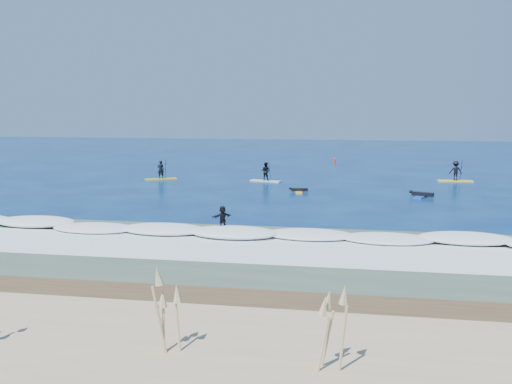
% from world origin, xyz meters
% --- Properties ---
extents(ground, '(160.00, 160.00, 0.00)m').
position_xyz_m(ground, '(0.00, 0.00, 0.00)').
color(ground, '#031C48').
rests_on(ground, ground).
extents(dune, '(90.00, 7.00, 2.00)m').
position_xyz_m(dune, '(0.00, -27.00, 0.00)').
color(dune, tan).
rests_on(dune, ground).
extents(wet_sand_strip, '(90.00, 5.00, 0.08)m').
position_xyz_m(wet_sand_strip, '(0.00, -21.50, 0.00)').
color(wet_sand_strip, '#463020').
rests_on(wet_sand_strip, ground).
extents(shallow_water, '(90.00, 13.00, 0.01)m').
position_xyz_m(shallow_water, '(0.00, -14.00, 0.01)').
color(shallow_water, '#3D5343').
rests_on(shallow_water, ground).
extents(breaking_wave, '(40.00, 6.00, 0.30)m').
position_xyz_m(breaking_wave, '(0.00, -10.00, 0.00)').
color(breaking_wave, white).
rests_on(breaking_wave, ground).
extents(whitewater, '(34.00, 5.00, 0.02)m').
position_xyz_m(whitewater, '(0.00, -13.00, 0.00)').
color(whitewater, silver).
rests_on(whitewater, ground).
extents(dune_grass, '(40.00, 4.00, 1.70)m').
position_xyz_m(dune_grass, '(0.00, -27.00, 1.85)').
color(dune_grass, tan).
rests_on(dune_grass, dune).
extents(sup_paddler_left, '(2.96, 2.11, 2.09)m').
position_xyz_m(sup_paddler_left, '(-10.78, 11.91, 0.65)').
color(sup_paddler_left, gold).
rests_on(sup_paddler_left, ground).
extents(sup_paddler_center, '(3.02, 1.51, 2.06)m').
position_xyz_m(sup_paddler_center, '(-0.78, 12.21, 0.77)').
color(sup_paddler_center, silver).
rests_on(sup_paddler_center, ground).
extents(sup_paddler_right, '(3.16, 0.93, 2.19)m').
position_xyz_m(sup_paddler_right, '(16.49, 15.22, 0.86)').
color(sup_paddler_right, yellow).
rests_on(sup_paddler_right, ground).
extents(prone_paddler_near, '(1.55, 1.99, 0.41)m').
position_xyz_m(prone_paddler_near, '(2.87, 6.09, 0.14)').
color(prone_paddler_near, yellow).
rests_on(prone_paddler_near, ground).
extents(prone_paddler_far, '(1.81, 2.40, 0.49)m').
position_xyz_m(prone_paddler_far, '(12.38, 5.23, 0.17)').
color(prone_paddler_far, blue).
rests_on(prone_paddler_far, ground).
extents(wave_surfer, '(1.73, 1.67, 1.37)m').
position_xyz_m(wave_surfer, '(0.26, -9.68, 0.78)').
color(wave_surfer, white).
rests_on(wave_surfer, breaking_wave).
extents(marker_buoy, '(0.30, 0.30, 0.71)m').
position_xyz_m(marker_buoy, '(4.86, 31.02, 0.31)').
color(marker_buoy, red).
rests_on(marker_buoy, ground).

